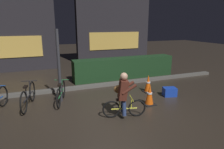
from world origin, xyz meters
TOP-DOWN VIEW (x-y plane):
  - ground_plane at (0.00, 0.00)m, footprint 40.00×40.00m
  - sidewalk_curb at (0.00, 2.20)m, footprint 12.00×0.24m
  - hedge_row at (1.80, 3.10)m, footprint 4.80×0.70m
  - storefront_left at (-3.39, 6.50)m, footprint 5.00×0.54m
  - storefront_right at (2.88, 7.20)m, footprint 4.89×0.54m
  - street_post at (-1.36, 1.20)m, footprint 0.10×0.10m
  - parked_bike_left_mid at (-2.34, 1.10)m, footprint 0.49×1.60m
  - parked_bike_center_left at (-1.37, 1.09)m, footprint 0.53×1.46m
  - traffic_cone_near at (1.19, -0.10)m, footprint 0.36×0.36m
  - traffic_cone_far at (1.79, 0.96)m, footprint 0.36×0.36m
  - blue_crate at (2.26, 0.30)m, footprint 0.51×0.42m
  - cyclist at (0.07, -0.56)m, footprint 1.16×0.61m

SIDE VIEW (x-z plane):
  - ground_plane at x=0.00m, z-range 0.00..0.00m
  - sidewalk_curb at x=0.00m, z-range 0.00..0.12m
  - blue_crate at x=2.26m, z-range 0.00..0.30m
  - traffic_cone_far at x=1.79m, z-range -0.01..0.64m
  - parked_bike_center_left at x=-1.37m, z-range -0.03..0.67m
  - traffic_cone_near at x=1.19m, z-range -0.01..0.65m
  - parked_bike_left_mid at x=-2.34m, z-range -0.03..0.72m
  - hedge_row at x=1.80m, z-range 0.00..0.95m
  - cyclist at x=0.07m, z-range 0.01..1.25m
  - street_post at x=-1.36m, z-range 0.00..2.32m
  - storefront_left at x=-3.39m, z-range -0.01..3.75m
  - storefront_right at x=2.88m, z-range -0.01..5.13m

